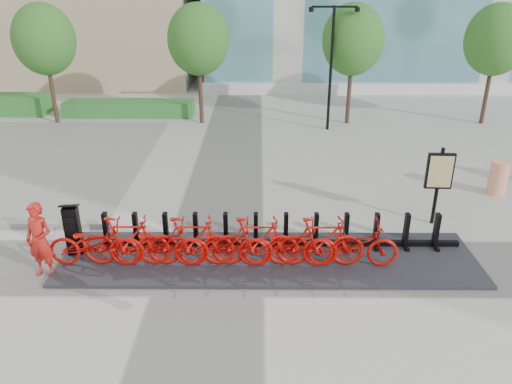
{
  "coord_description": "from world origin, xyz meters",
  "views": [
    {
      "loc": [
        1.08,
        -9.73,
        6.11
      ],
      "look_at": [
        1.0,
        1.5,
        1.2
      ],
      "focal_mm": 35.0,
      "sensor_mm": 36.0,
      "label": 1
    }
  ],
  "objects_px": {
    "worker_red": "(40,240)",
    "bike_0": "(94,244)",
    "construction_barrel": "(498,178)",
    "map_sign": "(439,174)",
    "kiosk": "(73,229)"
  },
  "relations": [
    {
      "from": "worker_red",
      "to": "bike_0",
      "type": "bearing_deg",
      "value": 31.84
    },
    {
      "from": "bike_0",
      "to": "construction_barrel",
      "type": "bearing_deg",
      "value": -68.82
    },
    {
      "from": "construction_barrel",
      "to": "map_sign",
      "type": "xyz_separation_m",
      "value": [
        -2.52,
        -1.94,
        0.88
      ]
    },
    {
      "from": "kiosk",
      "to": "map_sign",
      "type": "distance_m",
      "value": 9.14
    },
    {
      "from": "worker_red",
      "to": "construction_barrel",
      "type": "bearing_deg",
      "value": 35.88
    },
    {
      "from": "bike_0",
      "to": "worker_red",
      "type": "xyz_separation_m",
      "value": [
        -1.04,
        -0.31,
        0.26
      ]
    },
    {
      "from": "worker_red",
      "to": "map_sign",
      "type": "distance_m",
      "value": 9.71
    },
    {
      "from": "kiosk",
      "to": "map_sign",
      "type": "relative_size",
      "value": 0.61
    },
    {
      "from": "kiosk",
      "to": "construction_barrel",
      "type": "height_order",
      "value": "kiosk"
    },
    {
      "from": "construction_barrel",
      "to": "map_sign",
      "type": "relative_size",
      "value": 0.49
    },
    {
      "from": "bike_0",
      "to": "map_sign",
      "type": "height_order",
      "value": "map_sign"
    },
    {
      "from": "worker_red",
      "to": "map_sign",
      "type": "xyz_separation_m",
      "value": [
        9.35,
        2.57,
        0.53
      ]
    },
    {
      "from": "bike_0",
      "to": "kiosk",
      "type": "distance_m",
      "value": 0.83
    },
    {
      "from": "bike_0",
      "to": "kiosk",
      "type": "height_order",
      "value": "kiosk"
    },
    {
      "from": "kiosk",
      "to": "worker_red",
      "type": "bearing_deg",
      "value": -123.48
    }
  ]
}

